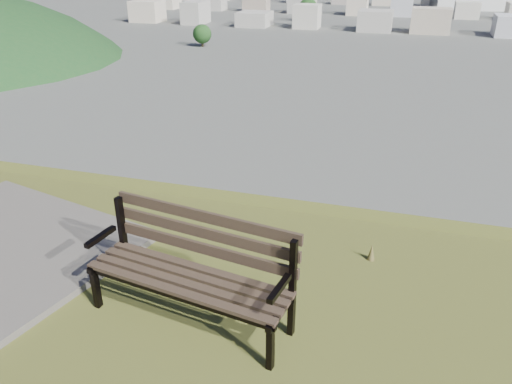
% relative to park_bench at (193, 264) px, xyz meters
% --- Properties ---
extents(park_bench, '(1.83, 0.84, 0.92)m').
position_rel_park_bench_xyz_m(park_bench, '(0.00, 0.00, 0.00)').
color(park_bench, '#3C3222').
rests_on(park_bench, hilltop_mesa).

